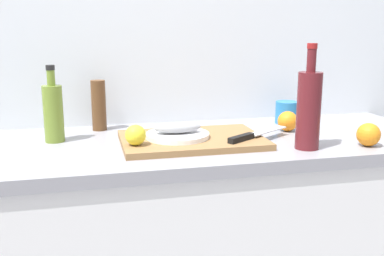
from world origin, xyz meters
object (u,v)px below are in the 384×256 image
(chef_knife, at_px, (251,135))
(coffee_mug_0, at_px, (287,112))
(white_plate, at_px, (178,135))
(lemon_0, at_px, (136,135))
(olive_oil_bottle, at_px, (53,112))
(fish_fillet, at_px, (177,128))
(pepper_mill, at_px, (99,105))
(wine_bottle, at_px, (309,108))
(cutting_board, at_px, (192,140))

(chef_knife, xyz_separation_m, coffee_mug_0, (0.25, 0.27, 0.01))
(white_plate, bearing_deg, lemon_0, -155.11)
(lemon_0, height_order, olive_oil_bottle, olive_oil_bottle)
(fish_fillet, height_order, pepper_mill, pepper_mill)
(fish_fillet, xyz_separation_m, olive_oil_bottle, (-0.39, 0.12, 0.05))
(fish_fillet, xyz_separation_m, wine_bottle, (0.38, -0.15, 0.07))
(white_plate, xyz_separation_m, chef_knife, (0.23, -0.06, 0.00))
(olive_oil_bottle, distance_m, coffee_mug_0, 0.88)
(coffee_mug_0, bearing_deg, cutting_board, -153.61)
(chef_knife, relative_size, pepper_mill, 1.41)
(wine_bottle, distance_m, coffee_mug_0, 0.39)
(fish_fillet, xyz_separation_m, pepper_mill, (-0.24, 0.26, 0.04))
(white_plate, xyz_separation_m, pepper_mill, (-0.24, 0.26, 0.06))
(cutting_board, xyz_separation_m, olive_oil_bottle, (-0.44, 0.12, 0.09))
(chef_knife, distance_m, pepper_mill, 0.57)
(cutting_board, bearing_deg, lemon_0, -161.83)
(cutting_board, relative_size, olive_oil_bottle, 1.82)
(white_plate, distance_m, chef_knife, 0.24)
(pepper_mill, bearing_deg, white_plate, -47.09)
(fish_fillet, relative_size, pepper_mill, 0.85)
(coffee_mug_0, bearing_deg, lemon_0, -156.01)
(lemon_0, relative_size, pepper_mill, 0.35)
(coffee_mug_0, xyz_separation_m, pepper_mill, (-0.72, 0.05, 0.05))
(fish_fillet, relative_size, chef_knife, 0.60)
(cutting_board, height_order, olive_oil_bottle, olive_oil_bottle)
(white_plate, distance_m, olive_oil_bottle, 0.41)
(pepper_mill, bearing_deg, lemon_0, -73.34)
(cutting_board, xyz_separation_m, pepper_mill, (-0.29, 0.26, 0.08))
(lemon_0, height_order, coffee_mug_0, coffee_mug_0)
(fish_fillet, distance_m, lemon_0, 0.16)
(cutting_board, bearing_deg, coffee_mug_0, 26.39)
(cutting_board, height_order, fish_fillet, fish_fillet)
(chef_knife, bearing_deg, pepper_mill, 112.68)
(pepper_mill, bearing_deg, cutting_board, -42.36)
(fish_fillet, bearing_deg, coffee_mug_0, 23.72)
(white_plate, bearing_deg, cutting_board, -4.68)
(fish_fillet, relative_size, wine_bottle, 0.48)
(chef_knife, xyz_separation_m, pepper_mill, (-0.47, 0.32, 0.06))
(chef_knife, bearing_deg, coffee_mug_0, 14.09)
(cutting_board, relative_size, fish_fillet, 2.96)
(fish_fillet, bearing_deg, lemon_0, -155.11)
(coffee_mug_0, height_order, pepper_mill, pepper_mill)
(chef_knife, relative_size, olive_oil_bottle, 1.02)
(wine_bottle, bearing_deg, cutting_board, 155.98)
(coffee_mug_0, distance_m, pepper_mill, 0.73)
(white_plate, relative_size, olive_oil_bottle, 0.82)
(white_plate, height_order, lemon_0, lemon_0)
(chef_knife, relative_size, wine_bottle, 0.80)
(white_plate, height_order, olive_oil_bottle, olive_oil_bottle)
(chef_knife, distance_m, lemon_0, 0.37)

